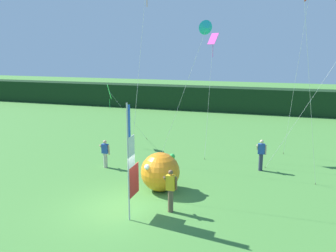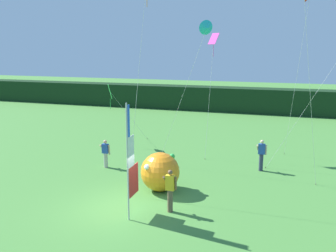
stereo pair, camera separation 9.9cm
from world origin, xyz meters
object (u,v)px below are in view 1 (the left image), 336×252
kite_cyan_delta_0 (206,28)px  kite_magenta_diamond_1 (213,46)px  inflatable_balloon (160,172)px  person_far_left (261,154)px  kite_green_diamond_3 (110,94)px  banner_flag (131,164)px  person_mid_field (105,153)px  person_near_banner (171,190)px

kite_cyan_delta_0 → kite_magenta_diamond_1: size_ratio=1.07×
kite_cyan_delta_0 → inflatable_balloon: bearing=-105.1°
person_far_left → kite_green_diamond_3: size_ratio=0.42×
person_far_left → inflatable_balloon: inflatable_balloon is taller
banner_flag → kite_cyan_delta_0: 9.08m
person_mid_field → kite_magenta_diamond_1: kite_magenta_diamond_1 is taller
person_far_left → kite_cyan_delta_0: 7.34m
person_far_left → kite_cyan_delta_0: (-3.14, -0.10, 6.64)m
person_far_left → kite_magenta_diamond_1: (-3.35, 2.87, 5.74)m
banner_flag → person_far_left: banner_flag is taller
person_mid_field → person_far_left: 8.56m
banner_flag → person_mid_field: (-3.83, 5.24, -1.37)m
inflatable_balloon → kite_cyan_delta_0: kite_cyan_delta_0 is taller
inflatable_balloon → kite_green_diamond_3: kite_green_diamond_3 is taller
person_near_banner → person_mid_field: person_near_banner is taller
person_near_banner → kite_green_diamond_3: kite_green_diamond_3 is taller
banner_flag → person_near_banner: 2.02m
banner_flag → kite_cyan_delta_0: size_ratio=0.58×
banner_flag → inflatable_balloon: (0.18, 2.95, -1.29)m
kite_cyan_delta_0 → kite_green_diamond_3: size_ratio=1.94×
inflatable_balloon → kite_cyan_delta_0: (1.15, 4.26, 6.64)m
banner_flag → person_far_left: size_ratio=2.67×
kite_magenta_diamond_1 → kite_green_diamond_3: kite_magenta_diamond_1 is taller
person_mid_field → person_far_left: bearing=14.0°
banner_flag → person_far_left: bearing=58.6°
person_near_banner → kite_cyan_delta_0: kite_cyan_delta_0 is taller
banner_flag → inflatable_balloon: 3.22m
person_mid_field → kite_cyan_delta_0: kite_cyan_delta_0 is taller
person_near_banner → person_far_left: size_ratio=1.04×
inflatable_balloon → kite_magenta_diamond_1: (0.95, 7.23, 5.75)m
person_mid_field → kite_magenta_diamond_1: bearing=44.9°
person_near_banner → kite_green_diamond_3: size_ratio=0.43×
person_near_banner → kite_magenta_diamond_1: bearing=91.2°
person_mid_field → inflatable_balloon: 4.62m
kite_magenta_diamond_1 → person_near_banner: bearing=-88.8°
banner_flag → kite_cyan_delta_0: bearing=79.6°
person_near_banner → kite_cyan_delta_0: bearing=89.9°
person_far_left → kite_green_diamond_3: kite_green_diamond_3 is taller
kite_magenta_diamond_1 → inflatable_balloon: bearing=-97.5°
person_near_banner → kite_green_diamond_3: 11.79m
banner_flag → person_far_left: 8.67m
kite_green_diamond_3 → inflatable_balloon: bearing=-49.9°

